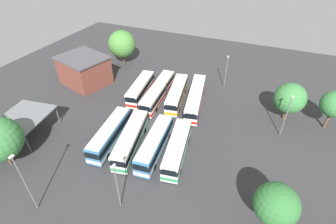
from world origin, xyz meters
The scene contains 19 objects.
ground_plane centered at (0.00, 0.00, 0.00)m, with size 93.94×93.94×0.00m, color #333335.
bus_row0_slot0 centered at (-6.76, -6.88, 1.80)m, with size 11.25×4.09×3.39m.
bus_row0_slot1 centered at (-7.07, -2.91, 1.80)m, with size 14.51×3.74×3.39m.
bus_row0_slot2 centered at (-7.88, 0.93, 1.80)m, with size 12.24×4.64×3.39m.
bus_row0_slot3 centered at (-8.05, 4.86, 1.80)m, with size 14.57×5.16×3.39m.
bus_row1_slot0 centered at (8.04, -4.55, 1.80)m, with size 11.79×3.91×3.39m.
bus_row1_slot1 centered at (7.73, -0.82, 1.80)m, with size 12.26×4.94×3.39m.
bus_row1_slot2 centered at (7.23, 3.19, 1.80)m, with size 11.79×3.66×3.39m.
bus_row1_slot3 centered at (6.77, 6.78, 1.80)m, with size 11.33×4.33×3.39m.
depot_building centered at (-6.83, -21.14, 3.24)m, with size 10.93×12.03×6.44m.
maintenance_shelter centered at (11.69, -19.12, 3.46)m, with size 9.50×8.49×3.64m.
lamp_post_near_entrance centered at (22.28, -6.37, 5.15)m, with size 0.56×0.28×9.47m.
lamp_post_mid_lot centered at (-17.25, 8.67, 4.18)m, with size 0.56×0.28×7.54m.
lamp_post_far_corner centered at (-4.98, 21.36, 4.43)m, with size 0.56×0.28×8.03m.
lamp_post_by_building centered at (17.79, 3.30, 4.24)m, with size 0.56×0.28×7.66m.
tree_east_edge centered at (-10.30, 28.54, 5.09)m, with size 4.57×4.57×7.39m.
tree_west_edge centered at (-10.17, 21.67, 4.62)m, with size 5.55×5.55×7.40m.
tree_south_edge centered at (-19.20, -18.68, 5.32)m, with size 6.86×6.86×8.75m.
tree_north_edge centered at (13.20, 21.05, 4.40)m, with size 5.03×5.03×6.93m.
Camera 1 is at (33.03, 16.51, 29.11)m, focal length 26.92 mm.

